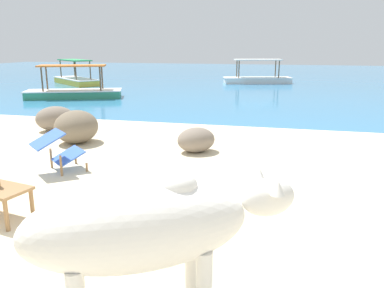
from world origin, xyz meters
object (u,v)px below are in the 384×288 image
object	(u,v)px
deck_chair_near	(58,149)
boat_white	(257,78)
cow	(146,227)
boat_yellow	(76,79)
boat_green	(74,91)

from	to	relation	value
deck_chair_near	boat_white	bearing A→B (deg)	33.59
cow	boat_yellow	world-z (taller)	boat_yellow
cow	deck_chair_near	xyz separation A→B (m)	(-2.64, 3.01, -0.38)
boat_white	boat_yellow	world-z (taller)	same
deck_chair_near	boat_white	distance (m)	16.44
boat_green	deck_chair_near	bearing A→B (deg)	-82.38
boat_yellow	boat_green	bearing A→B (deg)	-22.06
cow	deck_chair_near	bearing A→B (deg)	101.43
deck_chair_near	boat_green	xyz separation A→B (m)	(-4.61, 8.40, -0.13)
cow	boat_yellow	size ratio (longest dim) A/B	0.55
deck_chair_near	boat_white	size ratio (longest dim) A/B	0.24
cow	boat_yellow	distance (m)	19.31
deck_chair_near	boat_white	xyz separation A→B (m)	(1.92, 16.33, -0.13)
boat_green	boat_white	world-z (taller)	same
cow	boat_green	size ratio (longest dim) A/B	0.52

